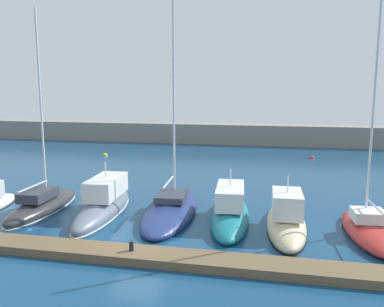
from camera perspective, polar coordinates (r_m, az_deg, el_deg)
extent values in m
plane|color=navy|center=(20.31, -7.93, -12.35)|extent=(120.00, 120.00, 0.00)
cube|color=brown|center=(18.50, -10.12, -13.99)|extent=(27.74, 1.58, 0.38)
cube|color=gray|center=(54.99, 5.05, 2.84)|extent=(108.00, 3.24, 2.69)
ellipsoid|color=#2D2D33|center=(26.50, -20.62, -7.12)|extent=(2.25, 7.44, 1.17)
ellipsoid|color=silver|center=(26.56, -20.59, -7.60)|extent=(2.28, 7.52, 0.12)
cylinder|color=silver|center=(25.90, -20.90, 6.54)|extent=(0.12, 0.12, 11.32)
cylinder|color=silver|center=(25.38, -21.86, -4.39)|extent=(0.17, 2.99, 0.09)
cube|color=#333842|center=(25.91, -21.23, -5.53)|extent=(1.54, 2.54, 0.57)
ellipsoid|color=slate|center=(24.65, -12.67, -7.91)|extent=(2.51, 8.21, 1.34)
ellipsoid|color=silver|center=(24.72, -12.65, -8.47)|extent=(2.54, 8.30, 0.12)
cube|color=silver|center=(24.91, -12.24, -4.71)|extent=(1.89, 3.78, 1.18)
cube|color=black|center=(25.40, -11.80, -4.01)|extent=(1.54, 1.02, 0.66)
cylinder|color=silver|center=(24.67, -12.33, -2.29)|extent=(0.08, 0.08, 0.96)
ellipsoid|color=navy|center=(24.26, -3.05, -8.18)|extent=(3.68, 9.80, 1.25)
cylinder|color=silver|center=(24.37, -2.66, 10.23)|extent=(0.14, 0.14, 14.12)
cylinder|color=silver|center=(23.05, -3.42, -4.11)|extent=(0.33, 3.00, 0.10)
cube|color=#333842|center=(24.30, -2.94, -6.15)|extent=(1.88, 2.60, 0.38)
ellipsoid|color=#19707F|center=(23.11, 5.46, -8.96)|extent=(2.81, 8.32, 1.33)
cube|color=silver|center=(22.84, 5.52, -6.01)|extent=(1.82, 3.69, 1.09)
cube|color=black|center=(23.93, 5.62, -4.89)|extent=(1.45, 1.00, 0.61)
cylinder|color=silver|center=(22.59, 5.56, -3.51)|extent=(0.08, 0.08, 0.95)
ellipsoid|color=beige|center=(22.33, 13.34, -9.88)|extent=(2.23, 7.58, 1.28)
ellipsoid|color=black|center=(22.39, 13.32, -10.38)|extent=(2.25, 7.65, 0.12)
cube|color=silver|center=(21.65, 13.50, -6.99)|extent=(1.59, 2.69, 1.24)
cube|color=black|center=(22.96, 13.35, -5.57)|extent=(1.39, 0.70, 0.69)
cylinder|color=silver|center=(21.38, 13.61, -4.29)|extent=(0.08, 0.08, 0.86)
ellipsoid|color=#B72D28|center=(22.57, 23.97, -10.20)|extent=(2.60, 6.82, 1.03)
cylinder|color=silver|center=(21.98, 24.60, 5.58)|extent=(0.12, 0.12, 11.21)
cylinder|color=silver|center=(21.39, 24.83, -6.93)|extent=(0.27, 2.65, 0.09)
cube|color=silver|center=(22.46, 24.00, -8.14)|extent=(1.68, 1.59, 0.58)
sphere|color=red|center=(45.14, 16.80, -0.65)|extent=(0.55, 0.55, 0.55)
sphere|color=yellow|center=(46.07, -12.36, -0.27)|extent=(0.56, 0.56, 0.56)
cylinder|color=black|center=(18.17, -8.70, -12.99)|extent=(0.20, 0.20, 0.44)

